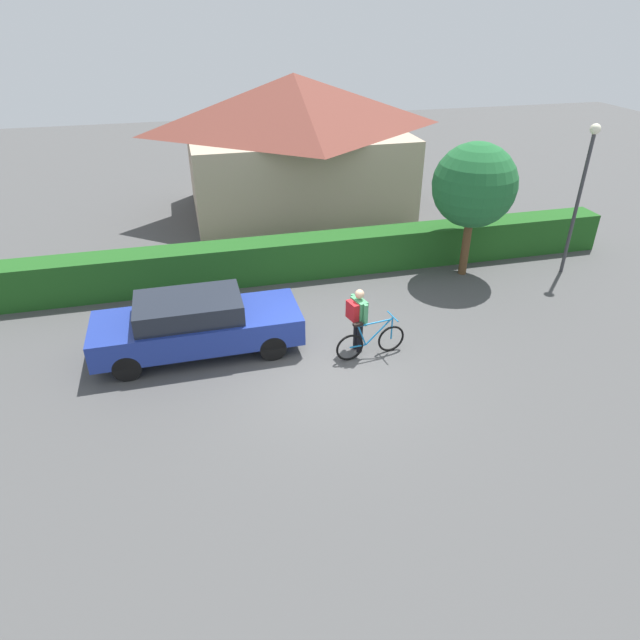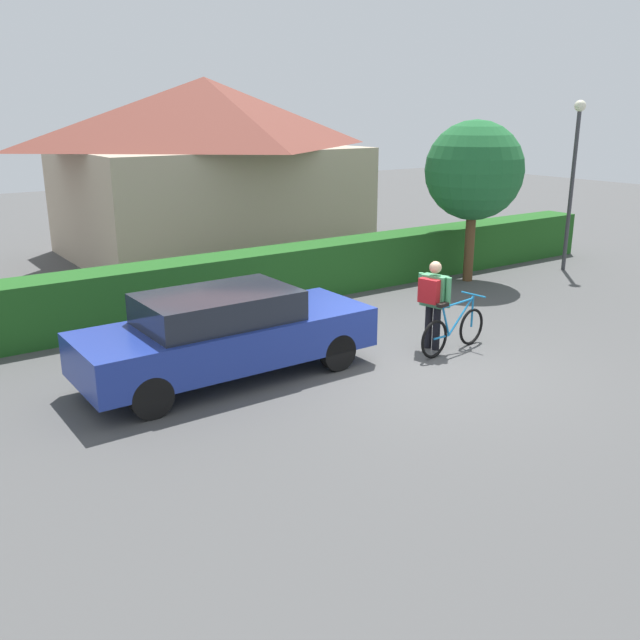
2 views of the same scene
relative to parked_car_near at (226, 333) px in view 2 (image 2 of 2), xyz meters
name	(u,v)px [view 2 (image 2 of 2)]	position (x,y,z in m)	size (l,w,h in m)	color
ground_plane	(420,367)	(2.77, -1.39, -0.73)	(60.00, 60.00, 0.00)	#484848
hedge_row	(268,276)	(2.77, 3.41, -0.15)	(19.85, 0.90, 1.15)	#1E541C
house_distant	(208,166)	(4.19, 9.01, 1.76)	(7.88, 6.23, 4.86)	tan
parked_car_near	(226,333)	(0.00, 0.00, 0.00)	(4.60, 1.67, 1.38)	navy
bicycle	(453,330)	(3.76, -1.12, -0.36)	(1.68, 0.50, 0.93)	black
person_rider	(433,297)	(3.52, -0.83, 0.20)	(0.43, 0.62, 1.55)	black
street_lamp	(574,163)	(10.72, 1.76, 2.00)	(0.28, 0.28, 4.23)	#38383D
tree_kerbside	(474,171)	(7.79, 2.36, 1.90)	(2.30, 2.30, 3.79)	brown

